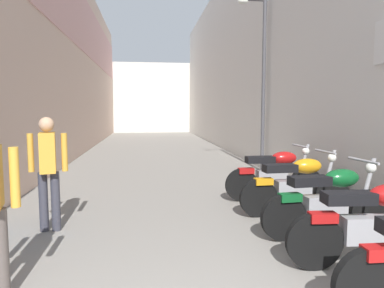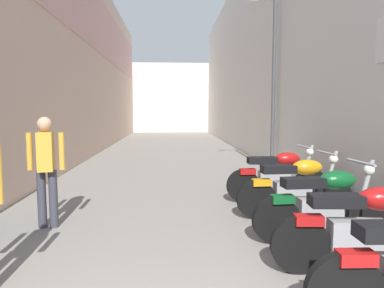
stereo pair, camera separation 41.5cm
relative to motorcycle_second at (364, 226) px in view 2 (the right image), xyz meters
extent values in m
plane|color=gray|center=(-1.90, 8.47, -0.50)|extent=(40.96, 40.96, 0.00)
cube|color=beige|center=(-4.94, 10.47, 3.00)|extent=(0.40, 24.96, 7.00)
cube|color=#DBA39E|center=(-4.73, 10.47, 4.54)|extent=(0.04, 24.96, 2.24)
cube|color=silver|center=(1.14, 10.47, 3.11)|extent=(0.40, 24.96, 7.23)
cube|color=beige|center=(-1.90, 23.95, 2.07)|extent=(8.68, 2.00, 5.15)
cube|color=#AD1414|center=(-0.55, -0.86, 0.06)|extent=(0.28, 0.15, 0.10)
cylinder|color=black|center=(-0.63, 0.05, -0.20)|extent=(0.60, 0.13, 0.60)
cube|color=#9E9EA3|center=(-0.06, 0.00, -0.08)|extent=(0.57, 0.24, 0.28)
ellipsoid|color=#AD1414|center=(0.17, -0.01, 0.28)|extent=(0.50, 0.30, 0.24)
cube|color=black|center=(-0.29, 0.02, 0.26)|extent=(0.54, 0.26, 0.12)
cube|color=#AD1414|center=(-0.55, 0.04, 0.06)|extent=(0.29, 0.16, 0.10)
cylinder|color=black|center=(0.61, 0.96, -0.20)|extent=(0.60, 0.12, 0.60)
cylinder|color=black|center=(-0.63, 0.87, -0.20)|extent=(0.60, 0.12, 0.60)
cube|color=#9E9EA3|center=(-0.06, 0.91, -0.08)|extent=(0.57, 0.24, 0.28)
ellipsoid|color=#0F5123|center=(0.17, 0.92, 0.28)|extent=(0.50, 0.29, 0.24)
cube|color=black|center=(-0.29, 0.89, 0.26)|extent=(0.53, 0.26, 0.12)
cylinder|color=#9E9EA3|center=(0.54, 0.95, 0.15)|extent=(0.25, 0.08, 0.77)
cylinder|color=#9E9EA3|center=(0.47, 0.95, 0.50)|extent=(0.08, 0.58, 0.04)
sphere|color=silver|center=(0.59, 0.96, 0.40)|extent=(0.14, 0.14, 0.14)
cube|color=#0F5123|center=(-0.55, 0.87, 0.06)|extent=(0.29, 0.16, 0.10)
cylinder|color=black|center=(0.61, 1.94, -0.20)|extent=(0.60, 0.11, 0.60)
cylinder|color=black|center=(-0.63, 1.87, -0.20)|extent=(0.60, 0.11, 0.60)
cube|color=#9E9EA3|center=(-0.06, 1.90, -0.08)|extent=(0.57, 0.23, 0.28)
ellipsoid|color=orange|center=(0.17, 1.91, 0.28)|extent=(0.49, 0.28, 0.24)
cube|color=black|center=(-0.29, 1.89, 0.26)|extent=(0.53, 0.25, 0.12)
cylinder|color=#9E9EA3|center=(0.54, 1.93, 0.15)|extent=(0.25, 0.07, 0.77)
cylinder|color=#9E9EA3|center=(0.47, 1.93, 0.50)|extent=(0.07, 0.58, 0.04)
sphere|color=silver|center=(0.59, 1.94, 0.40)|extent=(0.14, 0.14, 0.14)
cube|color=orange|center=(-0.55, 1.88, 0.06)|extent=(0.29, 0.15, 0.10)
cylinder|color=black|center=(0.61, 2.87, -0.20)|extent=(0.60, 0.10, 0.60)
cylinder|color=black|center=(-0.63, 2.83, -0.20)|extent=(0.60, 0.10, 0.60)
cube|color=#9E9EA3|center=(-0.06, 2.85, -0.08)|extent=(0.56, 0.21, 0.28)
ellipsoid|color=#AD1414|center=(0.17, 2.85, 0.28)|extent=(0.49, 0.27, 0.24)
cube|color=black|center=(-0.29, 2.84, 0.26)|extent=(0.53, 0.23, 0.12)
cylinder|color=#9E9EA3|center=(0.54, 2.86, 0.15)|extent=(0.25, 0.07, 0.77)
cylinder|color=#9E9EA3|center=(0.47, 2.86, 0.50)|extent=(0.05, 0.58, 0.04)
sphere|color=silver|center=(0.59, 2.87, 0.40)|extent=(0.14, 0.14, 0.14)
cube|color=#AD1414|center=(-0.55, 2.84, 0.06)|extent=(0.28, 0.15, 0.10)
cylinder|color=#383842|center=(-3.76, 1.64, -0.09)|extent=(0.12, 0.12, 0.82)
cylinder|color=#383842|center=(-3.60, 1.64, -0.09)|extent=(0.12, 0.12, 0.82)
cube|color=gold|center=(-3.68, 1.64, 0.59)|extent=(0.27, 0.37, 0.54)
sphere|color=tan|center=(-3.68, 1.64, 0.97)|extent=(0.20, 0.20, 0.20)
cylinder|color=gold|center=(-3.90, 1.64, 0.59)|extent=(0.08, 0.08, 0.52)
cylinder|color=gold|center=(-3.46, 1.64, 0.59)|extent=(0.08, 0.08, 0.52)
cylinder|color=#47474C|center=(0.79, 5.88, 1.79)|extent=(0.10, 0.10, 4.58)
ellipsoid|color=silver|center=(0.19, 5.88, 3.98)|extent=(0.28, 0.18, 0.14)
camera|label=1|loc=(-2.35, -3.27, 1.16)|focal=32.69mm
camera|label=2|loc=(-1.94, -3.31, 1.16)|focal=32.69mm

